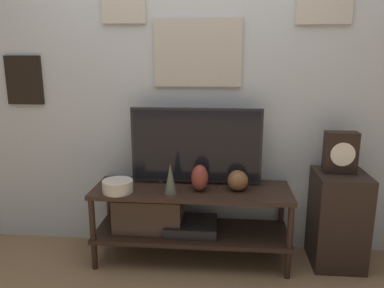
# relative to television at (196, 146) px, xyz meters

# --- Properties ---
(ground_plane) EXTENTS (12.00, 12.00, 0.00)m
(ground_plane) POSITION_rel_television_xyz_m (-0.02, -0.35, -0.83)
(ground_plane) COLOR #846647
(wall_back) EXTENTS (6.40, 0.08, 2.70)m
(wall_back) POSITION_rel_television_xyz_m (-0.02, 0.17, 0.53)
(wall_back) COLOR #B2BCC6
(wall_back) RESTS_ON ground_plane
(media_console) EXTENTS (1.37, 0.44, 0.54)m
(media_console) POSITION_rel_television_xyz_m (-0.14, -0.10, -0.48)
(media_console) COLOR black
(media_console) RESTS_ON ground_plane
(television) EXTENTS (0.92, 0.05, 0.55)m
(television) POSITION_rel_television_xyz_m (0.00, 0.00, 0.00)
(television) COLOR black
(television) RESTS_ON media_console
(vase_wide_bowl) EXTENTS (0.21, 0.21, 0.08)m
(vase_wide_bowl) POSITION_rel_television_xyz_m (-0.51, -0.21, -0.24)
(vase_wide_bowl) COLOR beige
(vase_wide_bowl) RESTS_ON media_console
(vase_urn_stoneware) EXTENTS (0.12, 0.13, 0.18)m
(vase_urn_stoneware) POSITION_rel_television_xyz_m (0.04, -0.14, -0.19)
(vase_urn_stoneware) COLOR brown
(vase_urn_stoneware) RESTS_ON media_console
(vase_slim_bronze) EXTENTS (0.08, 0.08, 0.21)m
(vase_slim_bronze) POSITION_rel_television_xyz_m (-0.16, -0.21, -0.18)
(vase_slim_bronze) COLOR #4C5647
(vase_slim_bronze) RESTS_ON media_console
(vase_round_glass) EXTENTS (0.14, 0.14, 0.14)m
(vase_round_glass) POSITION_rel_television_xyz_m (0.29, -0.11, -0.21)
(vase_round_glass) COLOR brown
(vase_round_glass) RESTS_ON media_console
(side_table) EXTENTS (0.34, 0.37, 0.67)m
(side_table) POSITION_rel_television_xyz_m (1.00, -0.06, -0.49)
(side_table) COLOR black
(side_table) RESTS_ON ground_plane
(mantel_clock) EXTENTS (0.21, 0.11, 0.28)m
(mantel_clock) POSITION_rel_television_xyz_m (0.98, -0.04, -0.02)
(mantel_clock) COLOR black
(mantel_clock) RESTS_ON side_table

